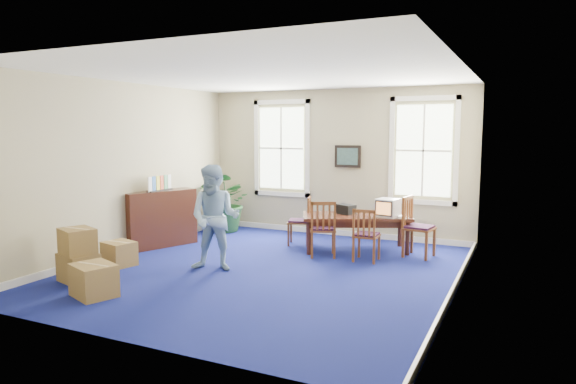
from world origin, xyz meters
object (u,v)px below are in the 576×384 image
at_px(conference_table, 356,233).
at_px(crt_tv, 388,208).
at_px(man, 215,218).
at_px(credenza, 160,218).
at_px(cardboard_boxes, 94,253).
at_px(potted_plant, 227,202).
at_px(chair_near_left, 323,228).

xyz_separation_m(conference_table, crt_tv, (0.60, 0.05, 0.52)).
relative_size(conference_table, man, 1.16).
height_order(credenza, cardboard_boxes, credenza).
bearing_deg(potted_plant, cardboard_boxes, -87.12).
bearing_deg(potted_plant, man, -61.59).
xyz_separation_m(man, cardboard_boxes, (-1.34, -1.33, -0.44)).
xyz_separation_m(potted_plant, cardboard_boxes, (0.21, -4.19, -0.26)).
relative_size(potted_plant, cardboard_boxes, 0.91).
relative_size(crt_tv, chair_near_left, 0.39).
xyz_separation_m(conference_table, credenza, (-3.64, -1.33, 0.23)).
bearing_deg(conference_table, man, -149.59).
distance_m(credenza, potted_plant, 1.90).
bearing_deg(credenza, crt_tv, 39.79).
relative_size(chair_near_left, cardboard_boxes, 0.69).
height_order(chair_near_left, cardboard_boxes, chair_near_left).
relative_size(conference_table, potted_plant, 1.47).
height_order(conference_table, cardboard_boxes, cardboard_boxes).
height_order(conference_table, man, man).
bearing_deg(crt_tv, cardboard_boxes, -123.18).
height_order(crt_tv, potted_plant, potted_plant).
height_order(chair_near_left, credenza, credenza).
relative_size(man, credenza, 1.20).
distance_m(conference_table, chair_near_left, 0.83).
height_order(conference_table, chair_near_left, chair_near_left).
bearing_deg(credenza, cardboard_boxes, -53.12).
relative_size(man, cardboard_boxes, 1.15).
bearing_deg(conference_table, credenza, 175.99).
bearing_deg(potted_plant, chair_near_left, -23.40).
distance_m(chair_near_left, potted_plant, 3.06).
bearing_deg(conference_table, crt_tv, -19.70).
bearing_deg(man, potted_plant, 102.55).
relative_size(crt_tv, credenza, 0.28).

